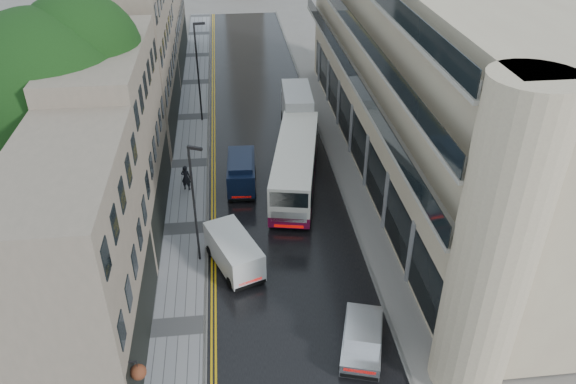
{
  "coord_description": "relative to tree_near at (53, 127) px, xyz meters",
  "views": [
    {
      "loc": [
        -2.74,
        -9.43,
        20.38
      ],
      "look_at": [
        0.37,
        18.0,
        3.05
      ],
      "focal_mm": 35.0,
      "sensor_mm": 36.0,
      "label": 1
    }
  ],
  "objects": [
    {
      "name": "tree_far",
      "position": [
        0.3,
        13.0,
        -0.72
      ],
      "size": [
        9.24,
        9.24,
        12.46
      ],
      "primitive_type": null,
      "color": "black",
      "rests_on": "ground"
    },
    {
      "name": "lamp_post_far",
      "position": [
        7.4,
        15.0,
        -2.71
      ],
      "size": [
        0.94,
        0.31,
        8.22
      ],
      "primitive_type": null,
      "rotation": [
        0.0,
        0.0,
        0.11
      ],
      "color": "black",
      "rests_on": "left_sidewalk"
    },
    {
      "name": "navy_van",
      "position": [
        9.4,
        2.47,
        -5.75
      ],
      "size": [
        2.08,
        4.7,
        2.35
      ],
      "primitive_type": null,
      "rotation": [
        0.0,
        0.0,
        -0.05
      ],
      "color": "black",
      "rests_on": "road"
    },
    {
      "name": "lamp_post_near",
      "position": [
        7.59,
        -3.93,
        -3.21
      ],
      "size": [
        0.82,
        0.5,
        7.22
      ],
      "primitive_type": null,
      "rotation": [
        0.0,
        0.0,
        -0.42
      ],
      "color": "black",
      "rests_on": "left_sidewalk"
    },
    {
      "name": "left_sidewalk",
      "position": [
        6.65,
        7.5,
        -6.89
      ],
      "size": [
        2.7,
        85.0,
        0.12
      ],
      "primitive_type": "cube",
      "color": "gray",
      "rests_on": "ground"
    },
    {
      "name": "old_shop_row",
      "position": [
        3.05,
        10.0,
        -0.95
      ],
      "size": [
        4.5,
        56.0,
        12.0
      ],
      "primitive_type": null,
      "color": "gray",
      "rests_on": "ground"
    },
    {
      "name": "road",
      "position": [
        12.5,
        7.5,
        -6.94
      ],
      "size": [
        9.0,
        85.0,
        0.02
      ],
      "primitive_type": "cube",
      "color": "black",
      "rests_on": "ground"
    },
    {
      "name": "silver_hatchback",
      "position": [
        14.12,
        -12.52,
        -6.16
      ],
      "size": [
        2.85,
        4.39,
        1.52
      ],
      "primitive_type": null,
      "rotation": [
        0.0,
        0.0,
        -0.29
      ],
      "color": "silver",
      "rests_on": "road"
    },
    {
      "name": "cream_bus",
      "position": [
        12.26,
        0.85,
        -5.39
      ],
      "size": [
        4.71,
        11.57,
        3.08
      ],
      "primitive_type": null,
      "rotation": [
        0.0,
        0.0,
        -0.2
      ],
      "color": "white",
      "rests_on": "road"
    },
    {
      "name": "pedestrian",
      "position": [
        6.57,
        3.77,
        -5.91
      ],
      "size": [
        0.77,
        0.61,
        1.84
      ],
      "primitive_type": "imported",
      "rotation": [
        0.0,
        0.0,
        2.85
      ],
      "color": "black",
      "rests_on": "left_sidewalk"
    },
    {
      "name": "white_lorry",
      "position": [
        14.1,
        10.7,
        -5.03
      ],
      "size": [
        2.5,
        7.3,
        3.78
      ],
      "primitive_type": null,
      "rotation": [
        0.0,
        0.0,
        -0.05
      ],
      "color": "silver",
      "rests_on": "road"
    },
    {
      "name": "modern_block",
      "position": [
        22.8,
        6.0,
        0.05
      ],
      "size": [
        8.0,
        40.0,
        14.0
      ],
      "primitive_type": null,
      "color": "beige",
      "rests_on": "ground"
    },
    {
      "name": "right_sidewalk",
      "position": [
        17.9,
        7.5,
        -6.89
      ],
      "size": [
        1.8,
        85.0,
        0.12
      ],
      "primitive_type": "cube",
      "color": "slate",
      "rests_on": "ground"
    },
    {
      "name": "white_van",
      "position": [
        9.28,
        -6.43,
        -5.93
      ],
      "size": [
        3.35,
        4.8,
        2.0
      ],
      "primitive_type": null,
      "rotation": [
        0.0,
        0.0,
        0.36
      ],
      "color": "silver",
      "rests_on": "road"
    },
    {
      "name": "tree_near",
      "position": [
        0.0,
        0.0,
        0.0
      ],
      "size": [
        10.56,
        10.56,
        13.89
      ],
      "primitive_type": null,
      "color": "black",
      "rests_on": "ground"
    }
  ]
}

